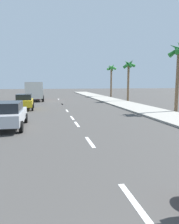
{
  "coord_description": "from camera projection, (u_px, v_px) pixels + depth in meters",
  "views": [
    {
      "loc": [
        -1.88,
        0.5,
        2.68
      ],
      "look_at": [
        0.39,
        11.88,
        1.1
      ],
      "focal_mm": 34.36,
      "sensor_mm": 36.0,
      "label": 1
    }
  ],
  "objects": [
    {
      "name": "lane_stripe_5",
      "position": [
        67.0,
        111.0,
        20.73
      ],
      "size": [
        0.16,
        1.8,
        0.01
      ],
      "primitive_type": "cube",
      "color": "white",
      "rests_on": "ground"
    },
    {
      "name": "ground_plane",
      "position": [
        68.0,
        112.0,
        19.67
      ],
      "size": [
        160.0,
        160.0,
        0.0
      ],
      "primitive_type": "plane",
      "color": "#423F3D"
    },
    {
      "name": "lane_stripe_2",
      "position": [
        90.0,
        142.0,
        9.78
      ],
      "size": [
        0.16,
        1.8,
        0.01
      ],
      "primitive_type": "cube",
      "color": "white",
      "rests_on": "ground"
    },
    {
      "name": "lane_stripe_4",
      "position": [
        72.0,
        118.0,
        16.47
      ],
      "size": [
        0.16,
        1.8,
        0.01
      ],
      "primitive_type": "cube",
      "color": "white",
      "rests_on": "ground"
    },
    {
      "name": "lane_stripe_8",
      "position": [
        58.0,
        99.0,
        35.43
      ],
      "size": [
        0.16,
        1.8,
        0.01
      ],
      "primitive_type": "cube",
      "color": "white",
      "rests_on": "ground"
    },
    {
      "name": "lane_stripe_7",
      "position": [
        62.0,
        104.0,
        27.15
      ],
      "size": [
        0.16,
        1.8,
        0.01
      ],
      "primitive_type": "cube",
      "color": "white",
      "rests_on": "ground"
    },
    {
      "name": "parked_car_yellow",
      "position": [
        24.0,
        101.0,
        21.64
      ],
      "size": [
        1.91,
        3.91,
        1.57
      ],
      "rotation": [
        0.0,
        0.0,
        0.03
      ],
      "color": "gold",
      "rests_on": "ground"
    },
    {
      "name": "parked_car_silver",
      "position": [
        7.0,
        114.0,
        12.75
      ],
      "size": [
        2.05,
        4.41,
        1.57
      ],
      "rotation": [
        0.0,
        0.0,
        0.0
      ],
      "color": "#B7BABF",
      "rests_on": "ground"
    },
    {
      "name": "delivery_truck",
      "position": [
        34.0,
        91.0,
        31.94
      ],
      "size": [
        2.87,
        6.33,
        2.8
      ],
      "rotation": [
        0.0,
        0.0,
        0.04
      ],
      "color": "maroon",
      "rests_on": "ground"
    },
    {
      "name": "palm_tree_distant",
      "position": [
        111.0,
        71.0,
        41.15
      ],
      "size": [
        2.03,
        1.71,
        6.42
      ],
      "color": "brown",
      "rests_on": "ground"
    },
    {
      "name": "sidewalk_strip",
      "position": [
        136.0,
        107.0,
        23.07
      ],
      "size": [
        3.6,
        80.0,
        0.14
      ],
      "primitive_type": "cube",
      "color": "#9E998E",
      "rests_on": "ground"
    },
    {
      "name": "lane_stripe_6",
      "position": [
        62.0,
        104.0,
        27.14
      ],
      "size": [
        0.16,
        1.8,
        0.01
      ],
      "primitive_type": "cube",
      "color": "white",
      "rests_on": "ground"
    },
    {
      "name": "lane_stripe_1",
      "position": [
        134.0,
        202.0,
        4.83
      ],
      "size": [
        0.16,
        1.8,
        0.01
      ],
      "primitive_type": "cube",
      "color": "white",
      "rests_on": "ground"
    },
    {
      "name": "palm_tree_far",
      "position": [
        129.0,
        68.0,
        30.53
      ],
      "size": [
        1.85,
        1.83,
        6.11
      ],
      "color": "brown",
      "rests_on": "ground"
    },
    {
      "name": "palm_tree_mid",
      "position": [
        179.0,
        57.0,
        18.88
      ],
      "size": [
        1.84,
        1.99,
        6.37
      ],
      "color": "brown",
      "rests_on": "ground"
    },
    {
      "name": "lane_stripe_3",
      "position": [
        77.0,
        124.0,
        13.98
      ],
      "size": [
        0.16,
        1.8,
        0.01
      ],
      "primitive_type": "cube",
      "color": "white",
      "rests_on": "ground"
    }
  ]
}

